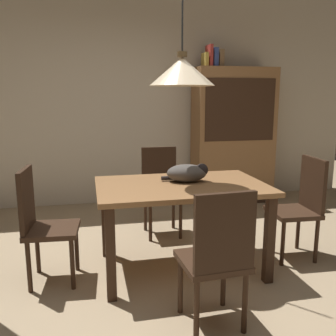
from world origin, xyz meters
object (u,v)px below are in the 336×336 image
Objects in this scene: book_red_tall at (209,56)px; book_brown_thick at (219,59)px; chair_near_front at (217,254)px; chair_right_side at (301,203)px; book_yellow_short at (205,60)px; book_blue_wide at (214,58)px; chair_far_back at (161,187)px; chair_left_side at (41,221)px; pendant_lamp at (182,71)px; hutch_bookcase at (233,139)px; cat_sleeping at (188,173)px; dining_table at (181,196)px.

book_red_tall reaches higher than book_brown_thick.
chair_near_front is 3.24m from book_red_tall.
book_brown_thick reaches higher than chair_right_side.
book_yellow_short is 0.83× the size of book_blue_wide.
chair_far_back and chair_right_side have the same top height.
chair_far_back is at bearing -130.41° from book_red_tall.
chair_near_front is 3.88× the size of book_blue_wide.
chair_right_side is at bearing -79.96° from book_yellow_short.
chair_left_side is 3.32× the size of book_red_tall.
chair_far_back is at bearing 90.04° from pendant_lamp.
book_blue_wide is 0.08m from book_brown_thick.
book_yellow_short is at bearing 180.00° from book_brown_thick.
book_red_tall is 1.17× the size of book_blue_wide.
pendant_lamp reaches higher than hutch_bookcase.
hutch_bookcase is at bearing 39.25° from chair_far_back.
dining_table is at bearing -137.20° from cat_sleeping.
chair_far_back is 4.65× the size of book_yellow_short.
cat_sleeping is at bearing -113.19° from book_red_tall.
book_yellow_short is at bearing 51.53° from chair_far_back.
cat_sleeping is 0.30× the size of pendant_lamp.
pendant_lamp is (-0.00, 0.88, 1.15)m from chair_near_front.
chair_left_side is 1.25m from cat_sleeping.
chair_far_back is 1.76m from chair_near_front.
book_red_tall is at bearing 43.42° from chair_left_side.
chair_right_side is at bearing -4.11° from cat_sleeping.
cat_sleeping is 1.65× the size of book_brown_thick.
book_red_tall is 0.07m from book_blue_wide.
chair_near_front is (0.00, -0.88, -0.14)m from dining_table.
book_yellow_short reaches higher than cat_sleeping.
chair_near_front is at bearing -108.26° from book_blue_wide.
dining_table is 2.25m from hutch_bookcase.
book_yellow_short is at bearing 67.08° from pendant_lamp.
book_red_tall is (0.85, 1.00, 1.48)m from chair_far_back.
cat_sleeping is 0.21× the size of hutch_bookcase.
chair_left_side is at bearing 179.76° from chair_right_side.
dining_table is at bearing -117.77° from book_brown_thick.
book_blue_wide is (-0.31, 0.00, 1.08)m from hutch_bookcase.
book_yellow_short is at bearing 180.00° from book_blue_wide.
chair_near_front is 0.50× the size of hutch_bookcase.
pendant_lamp is 2.06m from book_yellow_short.
chair_left_side reaches higher than dining_table.
chair_right_side is (1.13, -0.88, 0.00)m from chair_far_back.
book_red_tall is at bearing 66.81° from cat_sleeping.
dining_table is 7.00× the size of book_yellow_short.
pendant_lamp is at bearing 179.79° from chair_right_side.
chair_near_front is at bearing -105.99° from book_yellow_short.
chair_far_back is (-0.00, 0.88, -0.14)m from dining_table.
chair_near_front is at bearing -89.69° from dining_table.
pendant_lamp is at bearing -112.92° from book_yellow_short.
book_red_tall is (-0.28, 1.88, 1.48)m from chair_right_side.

